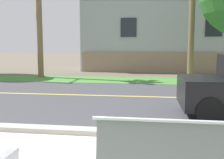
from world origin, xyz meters
TOP-DOWN VIEW (x-y plane):
  - ground_plane at (0.00, 8.00)m, footprint 140.00×140.00m
  - curb_edge at (0.00, 2.35)m, footprint 44.00×0.30m
  - street_asphalt at (0.00, 6.50)m, footprint 52.00×8.00m
  - road_centre_line at (0.00, 6.50)m, footprint 48.00×0.14m
  - far_verge_grass at (0.00, 11.06)m, footprint 48.00×2.80m
  - garden_wall at (2.91, 15.76)m, footprint 13.00×0.36m
  - house_across_street at (2.49, 18.96)m, footprint 13.54×6.91m

SIDE VIEW (x-z plane):
  - ground_plane at x=0.00m, z-range 0.00..0.00m
  - street_asphalt at x=0.00m, z-range 0.00..0.01m
  - far_verge_grass at x=0.00m, z-range 0.00..0.02m
  - road_centre_line at x=0.00m, z-range 0.01..0.01m
  - curb_edge at x=0.00m, z-range 0.00..0.11m
  - garden_wall at x=2.91m, z-range 0.00..1.40m
  - house_across_street at x=2.49m, z-range 0.04..6.27m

